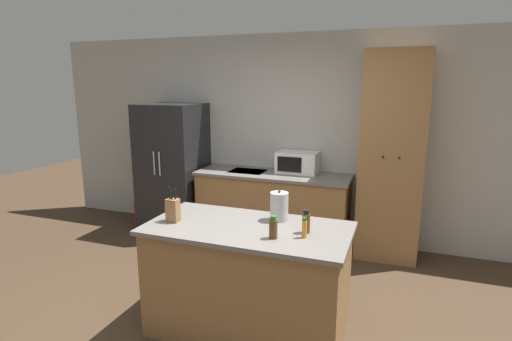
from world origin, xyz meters
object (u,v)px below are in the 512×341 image
(spice_bottle_tall_dark, at_px, (306,222))
(pantry_cabinet, at_px, (392,157))
(microwave, at_px, (297,162))
(knife_block, at_px, (173,210))
(kettle, at_px, (279,206))
(refrigerator, at_px, (173,168))
(spice_bottle_short_red, at_px, (304,228))
(fire_extinguisher, at_px, (139,214))
(spice_bottle_amber_oil, at_px, (273,228))

(spice_bottle_tall_dark, bearing_deg, pantry_cabinet, 74.54)
(microwave, relative_size, knife_block, 1.76)
(microwave, distance_m, kettle, 1.81)
(refrigerator, distance_m, spice_bottle_short_red, 2.96)
(knife_block, height_order, fire_extinguisher, knife_block)
(spice_bottle_short_red, relative_size, kettle, 0.60)
(microwave, relative_size, fire_extinguisher, 1.14)
(spice_bottle_tall_dark, xyz_separation_m, spice_bottle_short_red, (0.01, -0.10, -0.01))
(spice_bottle_amber_oil, distance_m, fire_extinguisher, 3.30)
(microwave, xyz_separation_m, knife_block, (-0.48, -2.11, -0.03))
(knife_block, xyz_separation_m, spice_bottle_amber_oil, (0.86, -0.06, -0.02))
(refrigerator, xyz_separation_m, spice_bottle_amber_oil, (2.06, -1.99, 0.11))
(microwave, relative_size, kettle, 1.97)
(knife_block, bearing_deg, pantry_cabinet, 52.03)
(pantry_cabinet, bearing_deg, refrigerator, -177.86)
(microwave, distance_m, spice_bottle_amber_oil, 2.21)
(spice_bottle_tall_dark, bearing_deg, spice_bottle_short_red, -83.72)
(spice_bottle_amber_oil, bearing_deg, knife_block, 175.72)
(spice_bottle_short_red, height_order, fire_extinguisher, spice_bottle_short_red)
(microwave, xyz_separation_m, fire_extinguisher, (-2.21, -0.28, -0.83))
(microwave, distance_m, fire_extinguisher, 2.38)
(microwave, distance_m, spice_bottle_tall_dark, 2.07)
(microwave, height_order, spice_bottle_amber_oil, microwave)
(spice_bottle_tall_dark, xyz_separation_m, fire_extinguisher, (-2.78, 1.70, -0.79))
(kettle, xyz_separation_m, fire_extinguisher, (-2.51, 1.50, -0.82))
(spice_bottle_short_red, relative_size, spice_bottle_amber_oil, 0.91)
(fire_extinguisher, bearing_deg, spice_bottle_tall_dark, -31.46)
(pantry_cabinet, xyz_separation_m, kettle, (-0.80, -1.71, -0.16))
(fire_extinguisher, bearing_deg, spice_bottle_short_red, -32.82)
(spice_bottle_tall_dark, height_order, spice_bottle_short_red, spice_bottle_tall_dark)
(knife_block, height_order, spice_bottle_amber_oil, knife_block)
(spice_bottle_amber_oil, xyz_separation_m, fire_extinguisher, (-2.59, 1.89, -0.78))
(refrigerator, relative_size, pantry_cabinet, 0.74)
(kettle, height_order, fire_extinguisher, kettle)
(refrigerator, bearing_deg, spice_bottle_short_red, -40.11)
(knife_block, bearing_deg, microwave, 77.07)
(knife_block, relative_size, spice_bottle_tall_dark, 1.59)
(refrigerator, height_order, knife_block, refrigerator)
(spice_bottle_tall_dark, bearing_deg, refrigerator, 141.25)
(refrigerator, relative_size, kettle, 6.80)
(spice_bottle_short_red, bearing_deg, kettle, 132.91)
(kettle, distance_m, fire_extinguisher, 3.04)
(knife_block, bearing_deg, refrigerator, 121.70)
(pantry_cabinet, height_order, microwave, pantry_cabinet)
(spice_bottle_tall_dark, relative_size, spice_bottle_short_red, 1.16)
(pantry_cabinet, height_order, knife_block, pantry_cabinet)
(refrigerator, bearing_deg, pantry_cabinet, 2.14)
(refrigerator, relative_size, knife_block, 6.10)
(pantry_cabinet, xyz_separation_m, fire_extinguisher, (-3.31, -0.21, -0.98))
(spice_bottle_short_red, bearing_deg, refrigerator, 139.89)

